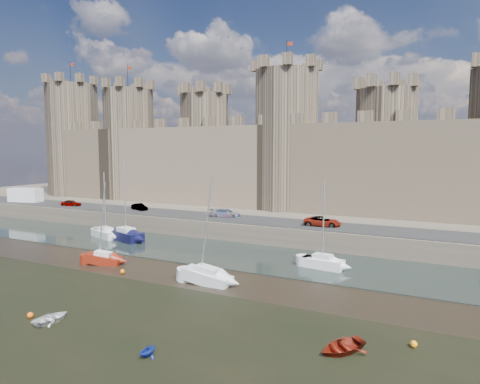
{
  "coord_description": "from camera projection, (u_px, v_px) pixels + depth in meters",
  "views": [
    {
      "loc": [
        27.68,
        -20.32,
        12.59
      ],
      "look_at": [
        6.4,
        22.0,
        7.81
      ],
      "focal_mm": 32.0,
      "sensor_mm": 36.0,
      "label": 1
    }
  ],
  "objects": [
    {
      "name": "ground",
      "position": [
        30.0,
        319.0,
        31.69
      ],
      "size": [
        160.0,
        160.0,
        0.0
      ],
      "primitive_type": "plane",
      "color": "black",
      "rests_on": "ground"
    },
    {
      "name": "water_channel",
      "position": [
        201.0,
        250.0,
        53.02
      ],
      "size": [
        160.0,
        12.0,
        0.08
      ],
      "primitive_type": "cube",
      "color": "black",
      "rests_on": "ground"
    },
    {
      "name": "quay",
      "position": [
        297.0,
        206.0,
        84.9
      ],
      "size": [
        160.0,
        60.0,
        2.5
      ],
      "primitive_type": "cube",
      "color": "#4C443A",
      "rests_on": "ground"
    },
    {
      "name": "road",
      "position": [
        238.0,
        219.0,
        61.66
      ],
      "size": [
        160.0,
        7.0,
        0.1
      ],
      "primitive_type": "cube",
      "color": "black",
      "rests_on": "quay"
    },
    {
      "name": "castle",
      "position": [
        271.0,
        154.0,
        73.47
      ],
      "size": [
        108.5,
        11.0,
        29.0
      ],
      "color": "#42382B",
      "rests_on": "quay"
    },
    {
      "name": "car_0",
      "position": [
        71.0,
        203.0,
        75.29
      ],
      "size": [
        3.67,
        2.25,
        1.17
      ],
      "primitive_type": "imported",
      "rotation": [
        0.0,
        0.0,
        1.84
      ],
      "color": "gray",
      "rests_on": "quay"
    },
    {
      "name": "car_1",
      "position": [
        139.0,
        207.0,
        70.24
      ],
      "size": [
        3.68,
        2.32,
        1.15
      ],
      "primitive_type": "imported",
      "rotation": [
        0.0,
        0.0,
        1.23
      ],
      "color": "gray",
      "rests_on": "quay"
    },
    {
      "name": "car_2",
      "position": [
        226.0,
        213.0,
        63.24
      ],
      "size": [
        4.85,
        3.04,
        1.31
      ],
      "primitive_type": "imported",
      "rotation": [
        0.0,
        0.0,
        1.86
      ],
      "color": "gray",
      "rests_on": "quay"
    },
    {
      "name": "car_3",
      "position": [
        322.0,
        222.0,
        55.69
      ],
      "size": [
        4.98,
        2.73,
        1.32
      ],
      "primitive_type": "imported",
      "rotation": [
        0.0,
        0.0,
        1.69
      ],
      "color": "gray",
      "rests_on": "quay"
    },
    {
      "name": "van",
      "position": [
        25.0,
        195.0,
        81.25
      ],
      "size": [
        6.48,
        3.82,
        2.65
      ],
      "primitive_type": "cube",
      "rotation": [
        0.0,
        0.0,
        0.24
      ],
      "color": "silver",
      "rests_on": "quay"
    },
    {
      "name": "sailboat_0",
      "position": [
        106.0,
        233.0,
        60.61
      ],
      "size": [
        5.3,
        3.4,
        9.25
      ],
      "rotation": [
        0.0,
        0.0,
        -0.32
      ],
      "color": "silver",
      "rests_on": "ground"
    },
    {
      "name": "sailboat_1",
      "position": [
        126.0,
        235.0,
        58.57
      ],
      "size": [
        6.06,
        3.67,
        11.37
      ],
      "rotation": [
        0.0,
        0.0,
        -0.28
      ],
      "color": "black",
      "rests_on": "ground"
    },
    {
      "name": "sailboat_2",
      "position": [
        323.0,
        262.0,
        44.98
      ],
      "size": [
        4.57,
        2.28,
        9.46
      ],
      "rotation": [
        0.0,
        0.0,
        -0.13
      ],
      "color": "white",
      "rests_on": "ground"
    },
    {
      "name": "sailboat_4",
      "position": [
        104.0,
        258.0,
        46.75
      ],
      "size": [
        4.15,
        2.64,
        9.06
      ],
      "rotation": [
        0.0,
        0.0,
        0.32
      ],
      "color": "maroon",
      "rests_on": "ground"
    },
    {
      "name": "sailboat_5",
      "position": [
        207.0,
        276.0,
        40.05
      ],
      "size": [
        4.74,
        1.86,
        10.2
      ],
      "rotation": [
        0.0,
        0.0,
        0.0
      ],
      "color": "silver",
      "rests_on": "ground"
    },
    {
      "name": "dinghy_2",
      "position": [
        52.0,
        318.0,
        31.18
      ],
      "size": [
        2.13,
        2.86,
        0.57
      ],
      "primitive_type": "imported",
      "rotation": [
        1.57,
        0.0,
        3.08
      ],
      "color": "silver",
      "rests_on": "ground"
    },
    {
      "name": "dinghy_4",
      "position": [
        342.0,
        348.0,
        26.45
      ],
      "size": [
        3.66,
        3.82,
        0.64
      ],
      "primitive_type": "imported",
      "rotation": [
        1.57,
        0.0,
        5.62
      ],
      "color": "maroon",
      "rests_on": "ground"
    },
    {
      "name": "dinghy_5",
      "position": [
        148.0,
        351.0,
        25.94
      ],
      "size": [
        1.29,
        1.46,
        0.72
      ],
      "primitive_type": "imported",
      "rotation": [
        1.57,
        0.0,
        -0.08
      ],
      "color": "navy",
      "rests_on": "ground"
    },
    {
      "name": "buoy_1",
      "position": [
        122.0,
        272.0,
        43.18
      ],
      "size": [
        0.48,
        0.48,
        0.48
      ],
      "primitive_type": "sphere",
      "color": "orange",
      "rests_on": "ground"
    },
    {
      "name": "buoy_3",
      "position": [
        414.0,
        344.0,
        27.15
      ],
      "size": [
        0.46,
        0.46,
        0.46
      ],
      "primitive_type": "sphere",
      "color": "orange",
      "rests_on": "ground"
    },
    {
      "name": "buoy_4",
      "position": [
        30.0,
        315.0,
        31.87
      ],
      "size": [
        0.46,
        0.46,
        0.46
      ],
      "primitive_type": "sphere",
      "color": "#EE5A0A",
      "rests_on": "ground"
    }
  ]
}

